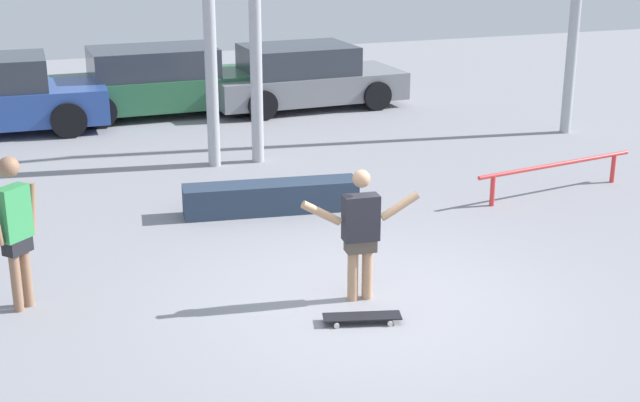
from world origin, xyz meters
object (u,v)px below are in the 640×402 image
Objects in this scene: skateboard at (362,317)px; parked_car_grey at (303,77)px; grind_box at (271,197)px; grind_rail at (556,169)px; parked_car_green at (160,82)px; bystander at (15,225)px; skateboarder at (361,229)px.

parked_car_grey is (2.80, 10.16, 0.57)m from skateboard.
grind_box is 0.59× the size of parked_car_grey.
grind_box is 7.00m from parked_car_grey.
grind_rail is 8.71m from parked_car_green.
bystander is (-3.40, -2.15, 0.73)m from grind_box.
parked_car_green is at bearing 171.52° from parked_car_grey.
skateboarder is 9.95m from parked_car_green.
grind_rail reaches higher than grind_box.
grind_rail is 0.69× the size of parked_car_grey.
skateboard is at bearing -144.87° from grind_rail.
skateboard is (-0.20, -0.55, -0.74)m from skateboarder.
grind_box is at bearing 95.84° from skateboarder.
skateboard is 0.18× the size of parked_car_green.
bystander is (-7.63, -1.53, 0.56)m from grind_rail.
skateboard is 5.35m from grind_rail.
grind_box is 6.82m from parked_car_green.
bystander is (-6.06, -8.62, 0.31)m from parked_car_grey.
skateboard is at bearing 112.55° from bystander.
parked_car_green is at bearing 105.94° from skateboard.
grind_rail reaches higher than skateboard.
skateboarder is at bearing 85.10° from skateboard.
skateboarder is at bearing -148.86° from grind_rail.
parked_car_green is 9.47m from bystander.
parked_car_grey is (2.99, -0.33, -0.03)m from parked_car_green.
skateboarder is 0.95m from skateboard.
parked_car_green is at bearing -151.09° from bystander.
skateboard is 0.34× the size of grind_box.
parked_car_green is at bearing 96.94° from skateboarder.
skateboarder is 3.20m from grind_box.
skateboard is 10.55m from parked_car_grey.
skateboard is at bearing -89.70° from parked_car_green.
parked_car_green reaches higher than skateboard.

